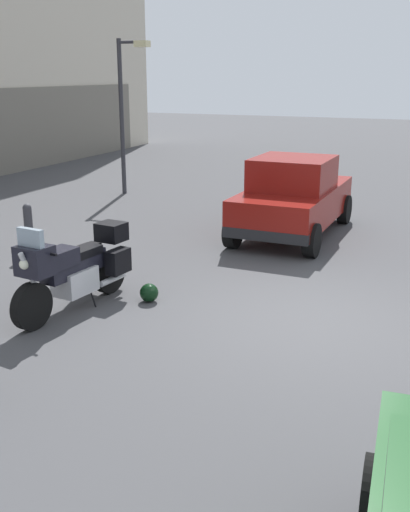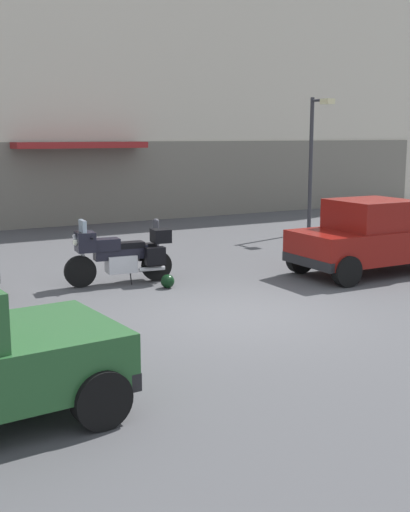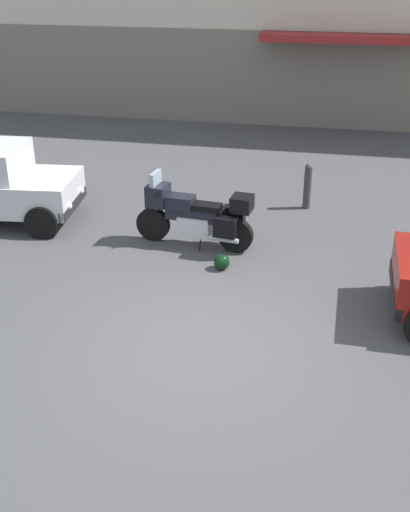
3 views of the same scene
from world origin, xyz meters
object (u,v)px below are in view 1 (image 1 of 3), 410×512
at_px(helmet, 149,293).
at_px(car_hatchback_near, 293,197).
at_px(bollard_curbside, 29,228).
at_px(motorcycle, 74,267).
at_px(streetlamp_curbside, 126,100).

height_order(helmet, car_hatchback_near, car_hatchback_near).
bearing_deg(bollard_curbside, car_hatchback_near, -50.63).
bearing_deg(bollard_curbside, motorcycle, -129.30).
bearing_deg(helmet, car_hatchback_near, -11.42).
xyz_separation_m(helmet, car_hatchback_near, (4.63, -0.93, 0.67)).
distance_m(helmet, bollard_curbside, 3.43).
xyz_separation_m(motorcycle, helmet, (0.64, -0.84, -0.48)).
height_order(helmet, bollard_curbside, bollard_curbside).
bearing_deg(streetlamp_curbside, car_hatchback_near, -115.98).
xyz_separation_m(car_hatchback_near, bollard_curbside, (-3.37, 4.10, -0.29)).
bearing_deg(bollard_curbside, streetlamp_curbside, 12.42).
bearing_deg(motorcycle, car_hatchback_near, 168.26).
relative_size(streetlamp_curbside, bollard_curbside, 4.21).
relative_size(motorcycle, car_hatchback_near, 0.58).
distance_m(motorcycle, helmet, 1.16).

